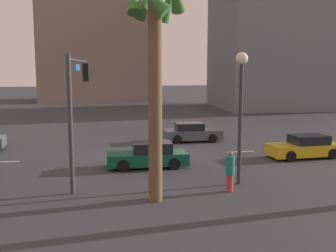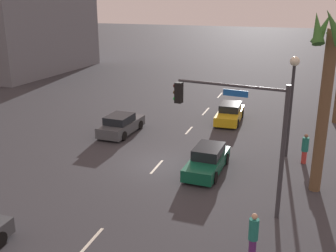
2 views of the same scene
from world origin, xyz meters
name	(u,v)px [view 1 (image 1 of 2)]	position (x,y,z in m)	size (l,w,h in m)	color
ground_plane	(141,156)	(0.00, 0.00, 0.00)	(220.00, 220.00, 0.00)	#333338
lane_stripe_1	(315,148)	(-11.91, 0.00, 0.01)	(2.46, 0.14, 0.01)	silver
lane_stripe_2	(241,152)	(-6.55, 0.00, 0.01)	(1.81, 0.14, 0.01)	silver
lane_stripe_3	(135,156)	(0.40, 0.00, 0.01)	(2.02, 0.14, 0.01)	silver
car_1	(305,147)	(-9.75, 2.39, 0.64)	(4.49, 1.89, 1.38)	gold
car_2	(192,133)	(-4.41, -4.42, 0.65)	(4.34, 2.06, 1.40)	#474C51
car_3	(149,156)	(-0.01, 2.87, 0.63)	(4.47, 1.91, 1.38)	#0F5138
traffic_signal	(77,96)	(3.68, 5.18, 4.09)	(0.98, 5.18, 5.99)	#38383D
streetlamp	(241,93)	(-3.65, 6.96, 4.28)	(0.56, 0.56, 6.09)	#2D2D33
pedestrian_2	(230,171)	(-2.82, 8.00, 0.95)	(0.54, 0.54, 1.81)	#BF3833
palm_tree_1	(155,52)	(0.58, 8.56, 6.00)	(2.42, 2.39, 9.02)	brown
building_1	(96,32)	(1.40, -48.45, 11.89)	(20.31, 13.15, 23.78)	gray
building_2	(282,26)	(-23.86, -28.61, 11.38)	(17.86, 15.05, 22.77)	slate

